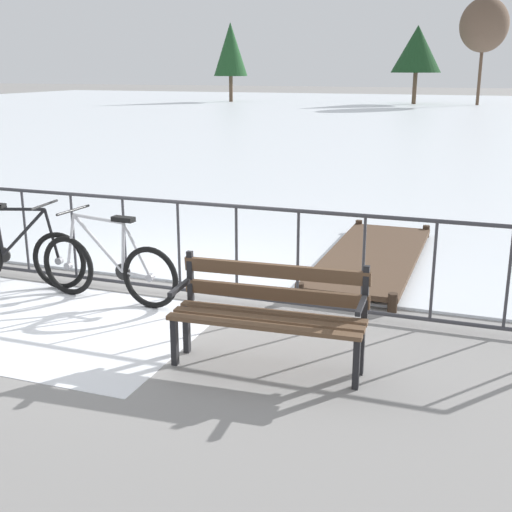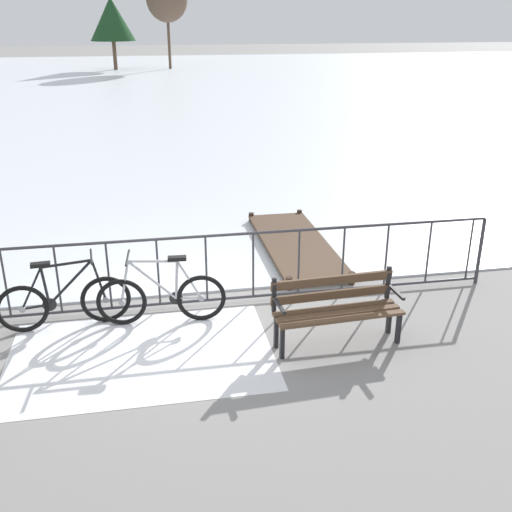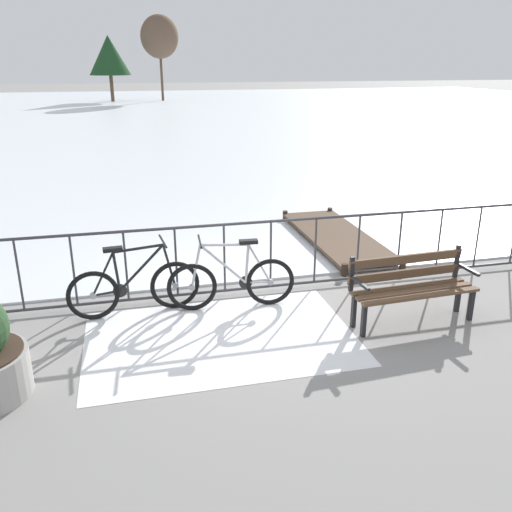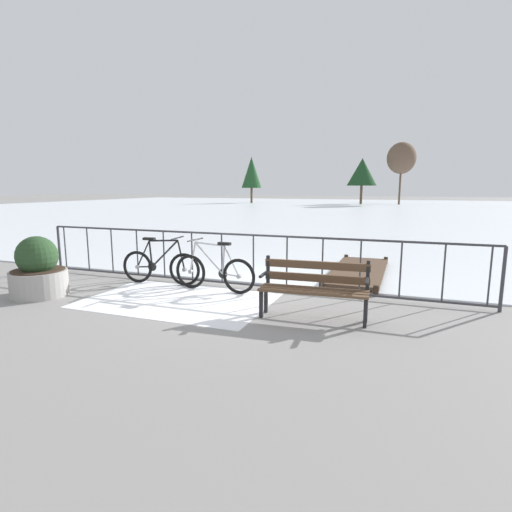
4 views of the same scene
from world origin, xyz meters
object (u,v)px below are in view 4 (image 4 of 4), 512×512
object	(u,v)px
park_bench	(314,285)
planter_with_shrub	(38,271)
bicycle_near_railing	(160,266)
bicycle_second	(214,272)

from	to	relation	value
park_bench	planter_with_shrub	size ratio (longest dim) A/B	1.49
planter_with_shrub	bicycle_near_railing	bearing A→B (deg)	44.42
bicycle_near_railing	planter_with_shrub	world-z (taller)	planter_with_shrub
bicycle_near_railing	planter_with_shrub	size ratio (longest dim) A/B	1.57
park_bench	bicycle_near_railing	bearing A→B (deg)	163.15
bicycle_near_railing	park_bench	distance (m)	3.53
bicycle_second	planter_with_shrub	world-z (taller)	planter_with_shrub
bicycle_second	planter_with_shrub	xyz separation A→B (m)	(-2.82, -1.41, 0.09)
park_bench	planter_with_shrub	xyz separation A→B (m)	(-4.94, -0.50, -0.05)
park_bench	planter_with_shrub	world-z (taller)	planter_with_shrub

